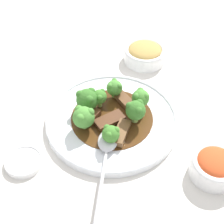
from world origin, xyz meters
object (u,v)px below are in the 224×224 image
(beef_strip_1, at_px, (110,120))
(side_bowl_appetizer, at_px, (145,53))
(beef_strip_3, at_px, (91,116))
(broccoli_floret_3, at_px, (136,110))
(broccoli_floret_2, at_px, (111,134))
(beef_strip_0, at_px, (121,132))
(broccoli_floret_4, at_px, (114,88))
(side_bowl_kimchi, at_px, (215,166))
(broccoli_floret_5, at_px, (84,117))
(broccoli_floret_1, at_px, (141,98))
(broccoli_floret_0, at_px, (99,97))
(sauce_dish, at_px, (24,162))
(main_plate, at_px, (112,119))
(broccoli_floret_6, at_px, (87,99))
(serving_spoon, at_px, (107,147))
(beef_strip_2, at_px, (125,101))

(beef_strip_1, bearing_deg, side_bowl_appetizer, 17.65)
(beef_strip_3, distance_m, broccoli_floret_3, 0.11)
(beef_strip_1, xyz_separation_m, broccoli_floret_2, (-0.04, -0.04, 0.02))
(beef_strip_0, relative_size, broccoli_floret_3, 1.31)
(broccoli_floret_4, bearing_deg, side_bowl_kimchi, -98.17)
(beef_strip_3, xyz_separation_m, side_bowl_kimchi, (0.05, -0.28, 0.00))
(broccoli_floret_5, relative_size, side_bowl_appetizer, 0.46)
(broccoli_floret_1, relative_size, side_bowl_appetizer, 0.43)
(broccoli_floret_0, bearing_deg, side_bowl_kimchi, -88.65)
(beef_strip_0, xyz_separation_m, side_bowl_appetizer, (0.28, 0.13, -0.00))
(broccoli_floret_3, height_order, side_bowl_appetizer, broccoli_floret_3)
(sauce_dish, bearing_deg, broccoli_floret_5, -15.88)
(main_plate, bearing_deg, sauce_dish, 161.24)
(broccoli_floret_6, distance_m, serving_spoon, 0.13)
(broccoli_floret_3, height_order, side_bowl_kimchi, broccoli_floret_3)
(broccoli_floret_3, relative_size, sauce_dish, 0.70)
(broccoli_floret_2, xyz_separation_m, side_bowl_kimchi, (0.08, -0.20, -0.02))
(broccoli_floret_5, bearing_deg, beef_strip_1, -36.31)
(broccoli_floret_1, distance_m, sauce_dish, 0.29)
(broccoli_floret_0, distance_m, serving_spoon, 0.13)
(beef_strip_2, distance_m, broccoli_floret_6, 0.09)
(beef_strip_2, height_order, broccoli_floret_1, broccoli_floret_1)
(main_plate, bearing_deg, side_bowl_appetizer, 17.54)
(beef_strip_0, xyz_separation_m, broccoli_floret_0, (0.04, 0.09, 0.02))
(broccoli_floret_0, relative_size, broccoli_floret_1, 0.92)
(broccoli_floret_2, bearing_deg, side_bowl_kimchi, -69.68)
(beef_strip_0, height_order, broccoli_floret_6, broccoli_floret_6)
(broccoli_floret_3, height_order, broccoli_floret_6, broccoli_floret_3)
(beef_strip_2, bearing_deg, broccoli_floret_4, 84.98)
(beef_strip_3, relative_size, side_bowl_appetizer, 0.45)
(broccoli_floret_3, bearing_deg, main_plate, 114.35)
(broccoli_floret_2, xyz_separation_m, serving_spoon, (-0.02, -0.01, -0.02))
(broccoli_floret_6, xyz_separation_m, serving_spoon, (-0.07, -0.11, -0.02))
(beef_strip_2, distance_m, broccoli_floret_0, 0.07)
(broccoli_floret_1, xyz_separation_m, broccoli_floret_6, (-0.08, 0.09, -0.00))
(broccoli_floret_0, bearing_deg, side_bowl_appetizer, 7.89)
(broccoli_floret_1, bearing_deg, beef_strip_3, 146.10)
(beef_strip_2, height_order, beef_strip_3, same)
(broccoli_floret_1, height_order, side_bowl_appetizer, broccoli_floret_1)
(beef_strip_3, bearing_deg, broccoli_floret_5, -169.16)
(main_plate, relative_size, broccoli_floret_2, 7.07)
(beef_strip_0, relative_size, sauce_dish, 0.92)
(broccoli_floret_5, bearing_deg, broccoli_floret_2, -87.33)
(broccoli_floret_5, distance_m, side_bowl_kimchi, 0.29)
(broccoli_floret_5, bearing_deg, serving_spoon, -102.78)
(broccoli_floret_0, xyz_separation_m, serving_spoon, (-0.09, -0.10, -0.02))
(beef_strip_0, bearing_deg, beef_strip_2, 32.27)
(broccoli_floret_0, bearing_deg, broccoli_floret_3, -82.22)
(beef_strip_0, bearing_deg, broccoli_floret_5, 112.76)
(serving_spoon, relative_size, side_bowl_kimchi, 2.06)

